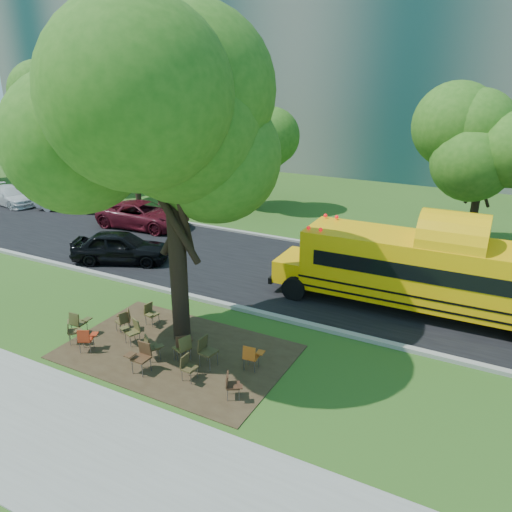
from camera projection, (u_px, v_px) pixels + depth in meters
The scene contains 35 objects.
ground at pixel (161, 338), 16.55m from camera, with size 160.00×160.00×0.00m, color #2C5219.
sidewalk at pixel (36, 426), 12.40m from camera, with size 60.00×4.00×0.04m, color gray.
dirt_patch at pixel (177, 352), 15.69m from camera, with size 7.00×4.50×0.03m, color #382819.
asphalt_road at pixel (259, 268), 22.34m from camera, with size 80.00×8.00×0.04m, color black.
kerb_near at pixel (211, 301), 19.01m from camera, with size 80.00×0.25×0.14m, color gray.
kerb_far at pixel (296, 241), 25.71m from camera, with size 80.00×0.25×0.14m, color gray.
building_main at pixel (328, 40), 46.03m from camera, with size 38.00×16.00×22.00m, color slate.
building_left at pixel (114, 57), 62.88m from camera, with size 26.00×14.00×20.00m, color slate.
bg_tree_0 at pixel (133, 135), 30.99m from camera, with size 5.20×5.20×7.18m.
bg_tree_1 at pixel (65, 114), 35.88m from camera, with size 6.00×6.00×8.40m.
bg_tree_2 at pixel (255, 142), 30.52m from camera, with size 4.80×4.80×6.62m.
bg_tree_3 at pixel (484, 147), 22.87m from camera, with size 5.60×5.60×7.84m.
main_tree at pixel (171, 148), 14.36m from camera, with size 7.08×7.08×9.77m.
school_bus at pixel (444, 274), 17.49m from camera, with size 11.49×2.83×2.79m.
chair_0 at pixel (78, 321), 16.46m from camera, with size 0.58×0.55×0.89m.
chair_1 at pixel (72, 330), 16.03m from camera, with size 0.69×0.55×0.81m.
chair_2 at pixel (86, 338), 15.51m from camera, with size 0.56×0.67×0.83m.
chair_3 at pixel (133, 329), 16.02m from camera, with size 0.67×0.52×0.84m.
chair_4 at pixel (151, 345), 15.07m from camera, with size 0.71×0.56×0.83m.
chair_5 at pixel (141, 354), 14.46m from camera, with size 0.62×0.56×0.95m.
chair_6 at pixel (184, 345), 14.98m from camera, with size 0.56×0.72×0.91m.
chair_7 at pixel (231, 384), 13.29m from camera, with size 0.64×0.52×0.78m.
chair_8 at pixel (123, 319), 16.74m from camera, with size 0.47×0.60×0.77m.
chair_9 at pixel (126, 318), 16.83m from camera, with size 0.66×0.53×0.78m.
chair_10 at pixel (150, 312), 17.21m from camera, with size 0.47×0.57×0.80m.
chair_11 at pixel (183, 344), 15.16m from camera, with size 0.57×0.72×0.85m.
chair_12 at pixel (206, 349), 14.72m from camera, with size 0.57×0.65×0.96m.
chair_13 at pixel (251, 355), 14.55m from camera, with size 0.56×0.55×0.85m.
chair_14 at pixel (188, 366), 14.08m from camera, with size 0.47×0.53×0.80m.
black_car at pixel (120, 247), 22.82m from camera, with size 1.76×4.37×1.49m, color black.
bg_car_silver at pixel (72, 199), 31.30m from camera, with size 1.56×4.46×1.47m, color #A2A3A8.
bg_car_white at pixel (11, 196), 32.71m from camera, with size 1.74×4.27×1.24m, color silver.
bg_car_red at pixel (143, 215), 27.91m from camera, with size 2.43×5.27×1.46m, color #500D18.
pedestrian_a at pixel (58, 187), 33.85m from camera, with size 0.65×0.43×1.78m, color navy.
pedestrian_b at pixel (74, 179), 36.06m from camera, with size 0.95×0.74×1.96m, color #7C5F4A.
Camera 1 is at (9.61, -11.39, 8.31)m, focal length 35.00 mm.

